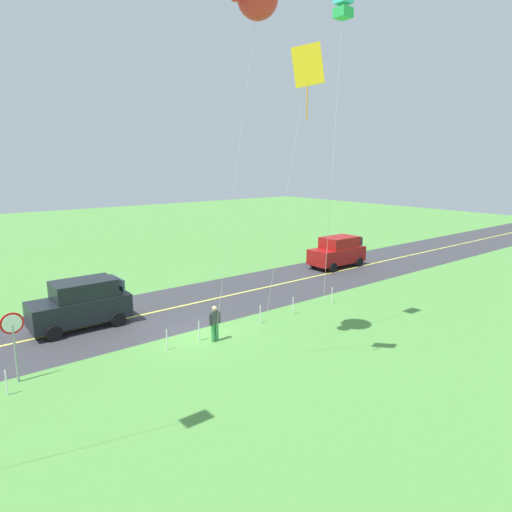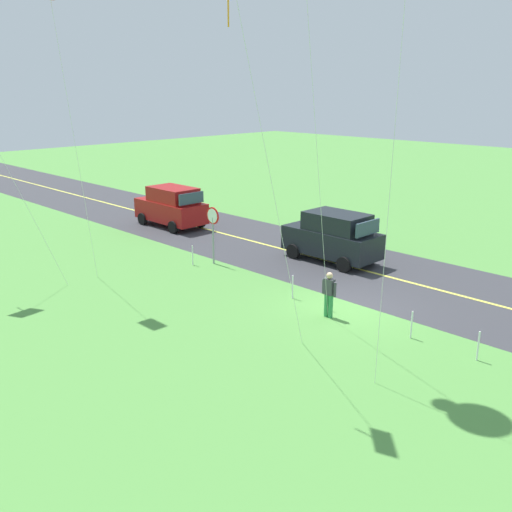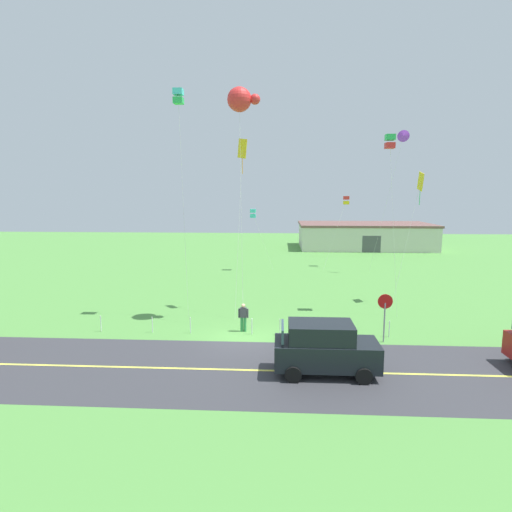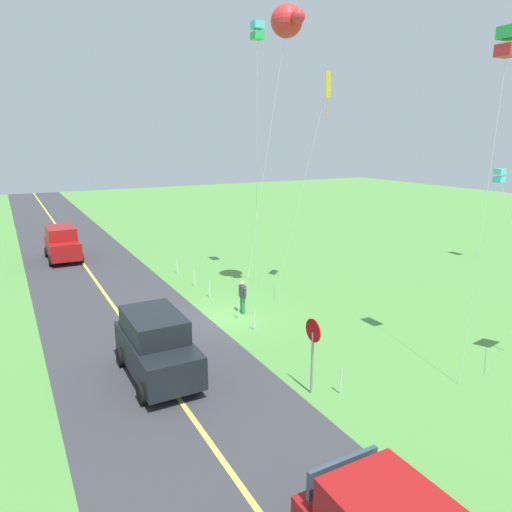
% 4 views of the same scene
% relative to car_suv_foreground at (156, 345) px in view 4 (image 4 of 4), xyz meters
% --- Properties ---
extents(ground_plane, '(120.00, 120.00, 0.10)m').
position_rel_car_suv_foreground_xyz_m(ground_plane, '(-3.86, 4.14, -1.20)').
color(ground_plane, '#549342').
extents(asphalt_road, '(120.00, 7.00, 0.00)m').
position_rel_car_suv_foreground_xyz_m(asphalt_road, '(-3.86, 0.14, -1.15)').
color(asphalt_road, '#38383D').
rests_on(asphalt_road, ground).
extents(road_centre_stripe, '(120.00, 0.16, 0.00)m').
position_rel_car_suv_foreground_xyz_m(road_centre_stripe, '(-3.86, 0.14, -1.15)').
color(road_centre_stripe, '#E5E04C').
rests_on(road_centre_stripe, asphalt_road).
extents(car_suv_foreground, '(4.40, 2.12, 2.24)m').
position_rel_car_suv_foreground_xyz_m(car_suv_foreground, '(0.00, 0.00, 0.00)').
color(car_suv_foreground, black).
rests_on(car_suv_foreground, ground).
extents(car_parked_west_far, '(4.40, 2.12, 2.24)m').
position_rel_car_suv_foreground_xyz_m(car_parked_west_far, '(-18.79, -0.86, 0.00)').
color(car_parked_west_far, maroon).
rests_on(car_parked_west_far, ground).
extents(stop_sign, '(0.76, 0.08, 2.56)m').
position_rel_car_suv_foreground_xyz_m(stop_sign, '(3.50, 4.04, 0.65)').
color(stop_sign, gray).
rests_on(stop_sign, ground).
extents(person_adult_near, '(0.58, 0.22, 1.60)m').
position_rel_car_suv_foreground_xyz_m(person_adult_near, '(-3.94, 5.31, -0.29)').
color(person_adult_near, '#338C4C').
rests_on(person_adult_near, ground).
extents(kite_red_low, '(1.90, 3.16, 13.70)m').
position_rel_car_suv_foreground_xyz_m(kite_red_low, '(-4.26, 7.76, 11.85)').
color(kite_red_low, silver).
rests_on(kite_red_low, ground).
extents(kite_blue_mid, '(0.64, 0.56, 13.78)m').
position_rel_car_suv_foreground_xyz_m(kite_blue_mid, '(-8.01, 8.31, 12.14)').
color(kite_blue_mid, silver).
rests_on(kite_blue_mid, ground).
extents(kite_yellow_high, '(0.71, 3.08, 11.17)m').
position_rel_car_suv_foreground_xyz_m(kite_yellow_high, '(-4.39, 10.11, 9.14)').
color(kite_yellow_high, silver).
rests_on(kite_yellow_high, ground).
extents(kite_pink_drift, '(2.30, 0.88, 6.15)m').
position_rel_car_suv_foreground_xyz_m(kite_pink_drift, '(-4.62, 24.18, 4.55)').
color(kite_pink_drift, silver).
rests_on(kite_pink_drift, ground).
extents(kite_orange_near, '(0.90, 1.55, 11.29)m').
position_rel_car_suv_foreground_xyz_m(kite_orange_near, '(4.85, 9.95, 9.67)').
color(kite_orange_near, silver).
rests_on(kite_orange_near, ground).
extents(fence_post_0, '(0.05, 0.05, 0.90)m').
position_rel_car_suv_foreground_xyz_m(fence_post_0, '(-11.91, 4.84, -0.70)').
color(fence_post_0, silver).
rests_on(fence_post_0, ground).
extents(fence_post_1, '(0.05, 0.05, 0.90)m').
position_rel_car_suv_foreground_xyz_m(fence_post_1, '(-8.98, 4.84, -0.70)').
color(fence_post_1, silver).
rests_on(fence_post_1, ground).
extents(fence_post_2, '(0.05, 0.05, 0.90)m').
position_rel_car_suv_foreground_xyz_m(fence_post_2, '(-6.84, 4.84, -0.70)').
color(fence_post_2, silver).
rests_on(fence_post_2, ground).
extents(fence_post_3, '(0.05, 0.05, 0.90)m').
position_rel_car_suv_foreground_xyz_m(fence_post_3, '(-3.43, 4.84, -0.70)').
color(fence_post_3, silver).
rests_on(fence_post_3, ground).
extents(fence_post_4, '(0.05, 0.05, 0.90)m').
position_rel_car_suv_foreground_xyz_m(fence_post_4, '(-1.89, 4.84, -0.70)').
color(fence_post_4, silver).
rests_on(fence_post_4, ground).
extents(fence_post_5, '(0.05, 0.05, 0.90)m').
position_rel_car_suv_foreground_xyz_m(fence_post_5, '(3.98, 4.84, -0.70)').
color(fence_post_5, silver).
rests_on(fence_post_5, ground).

